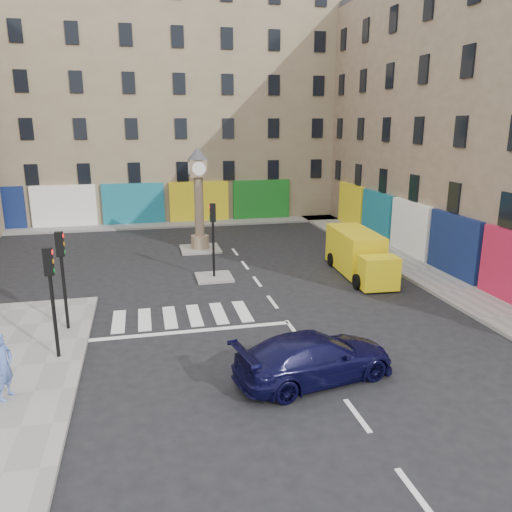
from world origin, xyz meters
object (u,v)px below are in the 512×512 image
object	(u,v)px
pedestrian_blue	(3,366)
traffic_light_island	(213,228)
traffic_light_left_near	(51,285)
clock_pillar	(199,193)
traffic_light_left_far	(62,265)
yellow_van	(359,254)
navy_sedan	(315,357)

from	to	relation	value
pedestrian_blue	traffic_light_island	bearing A→B (deg)	-15.90
traffic_light_left_near	clock_pillar	world-z (taller)	clock_pillar
traffic_light_left_far	yellow_van	distance (m)	14.50
pedestrian_blue	traffic_light_left_near	bearing A→B (deg)	-3.26
traffic_light_island	pedestrian_blue	bearing A→B (deg)	-125.67
traffic_light_left_far	yellow_van	world-z (taller)	traffic_light_left_far
traffic_light_left_far	traffic_light_island	bearing A→B (deg)	40.60
traffic_light_island	pedestrian_blue	xyz separation A→B (m)	(-7.32, -10.20, -1.46)
traffic_light_left_near	navy_sedan	distance (m)	8.62
traffic_light_left_near	clock_pillar	distance (m)	15.19
traffic_light_left_near	pedestrian_blue	bearing A→B (deg)	-113.03
traffic_light_left_far	traffic_light_left_near	bearing A→B (deg)	-90.00
yellow_van	pedestrian_blue	distance (m)	17.40
navy_sedan	yellow_van	xyz separation A→B (m)	(5.87, 9.95, 0.35)
traffic_light_left_near	navy_sedan	xyz separation A→B (m)	(7.83, -3.06, -1.89)
traffic_light_left_near	traffic_light_island	xyz separation A→B (m)	(6.30, 7.80, -0.03)
navy_sedan	yellow_van	world-z (taller)	yellow_van
navy_sedan	yellow_van	distance (m)	11.56
traffic_light_left_near	traffic_light_island	world-z (taller)	traffic_light_left_near
navy_sedan	pedestrian_blue	bearing A→B (deg)	73.93
pedestrian_blue	traffic_light_left_far	bearing A→B (deg)	7.77
clock_pillar	yellow_van	bearing A→B (deg)	-43.02
traffic_light_left_far	yellow_van	bearing A→B (deg)	18.16
traffic_light_left_far	pedestrian_blue	bearing A→B (deg)	-101.99
traffic_light_left_far	pedestrian_blue	xyz separation A→B (m)	(-1.02, -4.80, -1.49)
traffic_light_left_far	navy_sedan	bearing A→B (deg)	-34.89
navy_sedan	traffic_light_left_near	bearing A→B (deg)	56.87
traffic_light_island	navy_sedan	distance (m)	11.12
traffic_light_left_far	traffic_light_island	xyz separation A→B (m)	(6.30, 5.40, -0.03)
traffic_light_left_near	clock_pillar	xyz separation A→B (m)	(6.30, 13.80, 0.93)
traffic_light_left_near	navy_sedan	world-z (taller)	traffic_light_left_near
traffic_light_left_near	clock_pillar	size ratio (longest dim) A/B	0.61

